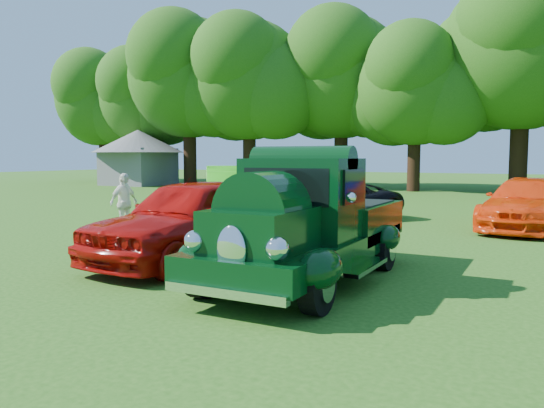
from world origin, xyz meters
The scene contains 11 objects.
ground centered at (0.00, 0.00, 0.00)m, with size 120.00×120.00×0.00m, color #215012.
hero_pickup centered at (0.54, -0.17, 0.86)m, with size 2.35×5.05×1.97m.
red_convertible centered at (-2.05, 0.28, 0.81)m, with size 1.92×4.76×1.62m, color #A80B07.
back_car_lime centered at (-6.40, 8.50, 0.83)m, with size 1.76×5.06×1.67m, color green.
back_car_black centered at (-1.94, 7.52, 0.61)m, with size 2.02×4.37×1.21m, color black.
back_car_orange centered at (3.43, 8.17, 0.70)m, with size 1.95×4.81×1.40m, color red.
spectator_pink centered at (-2.12, 4.52, 0.79)m, with size 0.58×0.38×1.58m, color #BC4D75.
spectator_grey centered at (-1.99, 5.41, 0.89)m, with size 0.87×0.68×1.78m, color gray.
spectator_white centered at (-5.99, 2.57, 0.79)m, with size 0.92×0.38×1.57m, color white.
gazebo centered at (-22.00, 21.00, 2.40)m, with size 6.40×6.40×3.90m.
tree_line centered at (0.88, 23.84, 7.18)m, with size 64.34×11.05×12.44m.
Camera 1 is at (3.97, -7.94, 2.00)m, focal length 35.00 mm.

